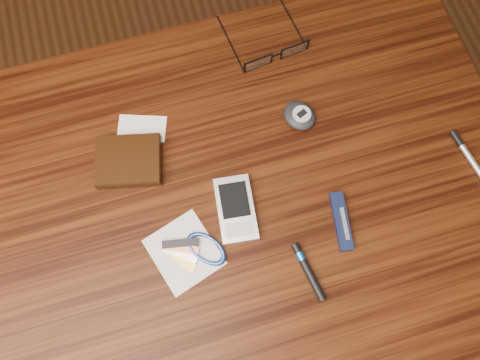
{
  "coord_description": "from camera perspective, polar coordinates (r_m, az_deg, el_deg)",
  "views": [
    {
      "loc": [
        -0.01,
        -0.18,
        1.45
      ],
      "look_at": [
        0.06,
        0.04,
        0.76
      ],
      "focal_mm": 35.0,
      "sensor_mm": 36.0,
      "label": 1
    }
  ],
  "objects": [
    {
      "name": "desk",
      "position": [
        0.82,
        -3.03,
        -6.12
      ],
      "size": [
        1.0,
        0.7,
        0.75
      ],
      "color": "#361808",
      "rests_on": "ground"
    },
    {
      "name": "pocket_knife",
      "position": [
        0.73,
        12.25,
        -4.96
      ],
      "size": [
        0.03,
        0.09,
        0.01
      ],
      "color": "#0E143C",
      "rests_on": "desk"
    },
    {
      "name": "pda_phone",
      "position": [
        0.71,
        -0.52,
        -3.57
      ],
      "size": [
        0.07,
        0.11,
        0.02
      ],
      "color": "silver",
      "rests_on": "desk"
    },
    {
      "name": "silver_pen",
      "position": [
        0.83,
        26.3,
        2.3
      ],
      "size": [
        0.03,
        0.12,
        0.01
      ],
      "color": "#B3B3B8",
      "rests_on": "desk"
    },
    {
      "name": "pedometer",
      "position": [
        0.77,
        7.28,
        7.81
      ],
      "size": [
        0.07,
        0.07,
        0.02
      ],
      "color": "black",
      "rests_on": "desk"
    },
    {
      "name": "wallet_and_card",
      "position": [
        0.76,
        -13.38,
        2.37
      ],
      "size": [
        0.13,
        0.14,
        0.02
      ],
      "color": "black",
      "rests_on": "desk"
    },
    {
      "name": "ground",
      "position": [
        1.46,
        -1.73,
        -11.42
      ],
      "size": [
        3.8,
        3.8,
        0.0
      ],
      "primitive_type": "plane",
      "color": "#472814",
      "rests_on": "ground"
    },
    {
      "name": "black_blue_pen",
      "position": [
        0.71,
        8.22,
        -10.79
      ],
      "size": [
        0.03,
        0.09,
        0.01
      ],
      "color": "black",
      "rests_on": "desk"
    },
    {
      "name": "notepad_keys",
      "position": [
        0.71,
        -5.49,
        -8.5
      ],
      "size": [
        0.13,
        0.12,
        0.01
      ],
      "color": "silver",
      "rests_on": "desk"
    },
    {
      "name": "eyeglasses",
      "position": [
        0.82,
        4.24,
        15.17
      ],
      "size": [
        0.13,
        0.14,
        0.03
      ],
      "color": "black",
      "rests_on": "desk"
    }
  ]
}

